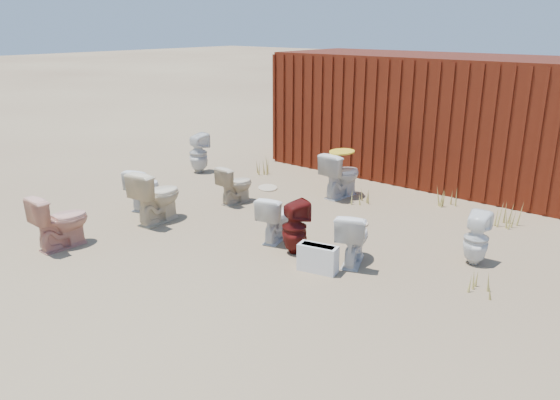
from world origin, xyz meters
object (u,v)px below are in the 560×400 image
Objects in this scene: toilet_back_beige_right at (236,184)px; toilet_back_a at (198,153)px; toilet_front_maroon at (295,227)px; toilet_back_yellowlid at (341,175)px; toilet_front_pink at (61,221)px; toilet_front_e at (353,237)px; toilet_back_e at (476,238)px; toilet_back_beige_left at (157,196)px; toilet_front_a at (144,188)px; toilet_front_c at (276,218)px; loose_tank at (318,258)px; shipping_container at (425,116)px.

toilet_back_a is at bearing -20.84° from toilet_back_beige_right.
toilet_back_beige_right is (-2.14, 1.06, -0.04)m from toilet_front_maroon.
toilet_front_pink is at bearing 75.35° from toilet_back_yellowlid.
toilet_back_beige_right is at bearing -1.64° from toilet_front_maroon.
toilet_back_yellowlid is at bearing -44.89° from toilet_front_maroon.
toilet_back_yellowlid is (1.67, 4.44, 0.02)m from toilet_front_pink.
toilet_front_e reaches higher than toilet_back_e.
toilet_back_beige_left is at bearing 84.08° from toilet_back_beige_right.
toilet_front_a is 2.66m from toilet_front_c.
toilet_front_c is at bearing 166.13° from toilet_front_a.
toilet_back_beige_right is 1.33× the size of loose_tank.
toilet_front_a is 5.34m from toilet_back_e.
loose_tank is at bearing 158.86° from toilet_back_beige_right.
toilet_front_e is 0.86× the size of toilet_back_a.
toilet_front_c is (0.05, -4.76, -0.86)m from shipping_container.
toilet_front_a is 0.85× the size of toilet_back_a.
toilet_front_e is 1.07× the size of toilet_back_beige_right.
toilet_front_c is at bearing -89.37° from shipping_container.
toilet_front_pink is at bearing 114.97° from toilet_back_a.
toilet_back_beige_left is at bearing 137.33° from toilet_front_a.
toilet_back_yellowlid is at bearing -95.92° from toilet_front_c.
toilet_back_a reaches higher than toilet_front_a.
toilet_back_beige_left reaches higher than toilet_front_e.
toilet_front_pink is (-2.05, -6.88, -0.81)m from shipping_container.
toilet_front_maroon reaches higher than toilet_back_e.
toilet_back_yellowlid is (-0.38, -2.44, -0.79)m from shipping_container.
toilet_front_maroon is at bearing 116.46° from toilet_back_yellowlid.
toilet_front_e is at bearing -137.71° from toilet_front_maroon.
toilet_front_a is at bearing 56.10° from toilet_back_yellowlid.
toilet_back_yellowlid is (3.22, 0.51, -0.00)m from toilet_back_a.
shipping_container is 4.98m from toilet_front_e.
toilet_back_beige_left reaches higher than toilet_front_pink.
toilet_back_a is (-3.65, 1.82, 0.07)m from toilet_front_c.
shipping_container reaches higher than toilet_back_yellowlid.
toilet_front_e is at bearing 164.50° from toilet_front_a.
toilet_back_a is 0.97× the size of toilet_back_beige_left.
toilet_front_a reaches higher than toilet_front_c.
loose_tank is (2.72, -1.32, -0.16)m from toilet_back_beige_right.
toilet_front_e is 1.01× the size of toilet_back_e.
toilet_front_c is 2.01m from toilet_back_beige_left.
toilet_back_a reaches higher than toilet_back_yellowlid.
toilet_front_pink is (0.54, -1.79, 0.04)m from toilet_front_a.
loose_tank is (1.14, -5.23, -1.02)m from shipping_container.
shipping_container is at bearing -58.89° from toilet_front_maroon.
toilet_front_maroon is 1.05× the size of toilet_front_e.
shipping_container reaches higher than toilet_front_pink.
shipping_container is 5.45m from loose_tank.
toilet_back_beige_right is 0.81× the size of toilet_back_yellowlid.
toilet_back_beige_left reaches higher than toilet_back_e.
toilet_front_c is at bearing 143.97° from loose_tank.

